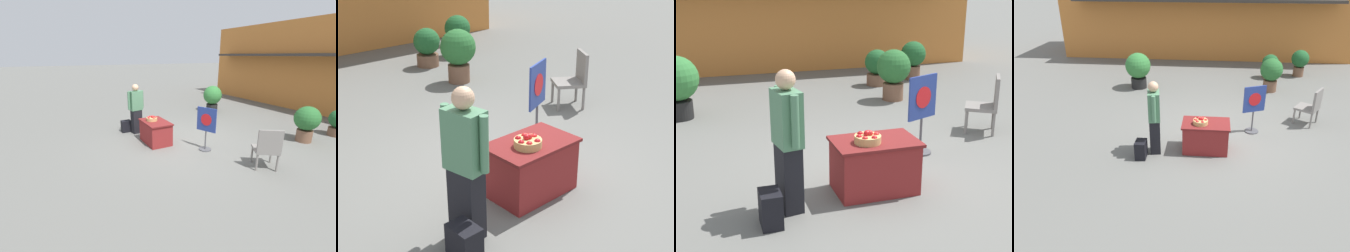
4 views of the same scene
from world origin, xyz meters
The scene contains 10 objects.
ground_plane centered at (0.00, 0.00, 0.00)m, with size 120.00×120.00×0.00m, color slate.
display_table centered at (-0.38, -0.75, 0.35)m, with size 1.11×0.72×0.70m.
apple_basket centered at (-0.51, -0.81, 0.77)m, with size 0.34×0.34×0.16m.
person_visitor centered at (-1.55, -0.95, 0.89)m, with size 0.33×0.60×1.74m.
backpack centered at (-1.84, -1.26, 0.21)m, with size 0.24×0.34×0.42m.
poster_board centered at (0.81, 0.30, 0.70)m, with size 0.58×0.36×1.27m.
patio_chair centered at (2.43, 0.91, 0.57)m, with size 0.76×0.76×1.04m.
potted_plant_near_right centered at (1.72, 3.54, 0.68)m, with size 0.76×0.76×1.15m.
potted_plant_far_left centered at (3.10, 5.40, 0.62)m, with size 0.67×0.67×1.04m.
potted_plant_far_right centered at (1.92, 5.05, 0.50)m, with size 0.63×0.63×0.92m.
Camera 2 is at (-4.12, -4.38, 3.16)m, focal length 50.00 mm.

